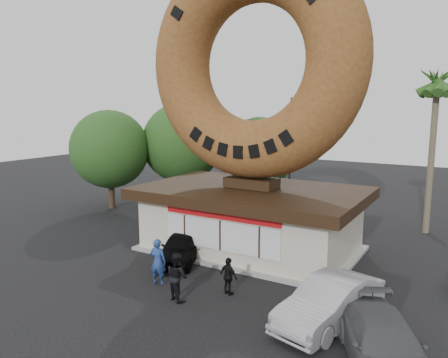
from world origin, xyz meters
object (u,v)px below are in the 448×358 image
at_px(person_right, 229,276).
at_px(car_black, 181,247).
at_px(person_center, 177,276).
at_px(car_grey, 384,345).
at_px(donut_shop, 251,217).
at_px(person_left, 158,261).
at_px(car_silver, 330,302).
at_px(street_lamp, 292,147).
at_px(giant_donut, 253,63).

height_order(person_right, car_black, person_right).
height_order(person_center, car_grey, person_center).
bearing_deg(donut_shop, car_grey, -42.39).
bearing_deg(person_left, car_black, -85.96).
xyz_separation_m(person_right, car_silver, (4.18, -0.28, 0.04)).
relative_size(street_lamp, car_grey, 1.59).
relative_size(person_center, person_right, 1.24).
bearing_deg(car_grey, donut_shop, 111.00).
height_order(donut_shop, person_right, donut_shop).
bearing_deg(car_silver, donut_shop, 150.68).
height_order(giant_donut, person_center, giant_donut).
xyz_separation_m(donut_shop, person_center, (0.32, -6.80, -0.82)).
bearing_deg(street_lamp, car_silver, -63.48).
xyz_separation_m(giant_donut, person_left, (-1.29, -6.01, -8.50)).
bearing_deg(person_right, street_lamp, -60.95).
distance_m(donut_shop, person_center, 6.85).
xyz_separation_m(donut_shop, person_right, (1.79, -5.38, -1.00)).
bearing_deg(person_right, car_grey, 178.06).
xyz_separation_m(car_silver, car_grey, (2.12, -1.72, -0.07)).
bearing_deg(donut_shop, giant_donut, 90.00).
height_order(person_right, car_silver, car_silver).
distance_m(person_left, car_grey, 9.49).
relative_size(giant_donut, car_grey, 2.26).
height_order(person_center, car_black, person_center).
bearing_deg(street_lamp, person_left, -87.98).
distance_m(street_lamp, person_left, 16.40).
bearing_deg(car_grey, car_silver, 114.31).
distance_m(car_silver, car_grey, 2.74).
bearing_deg(person_right, car_silver, -168.15).
distance_m(donut_shop, street_lamp, 10.54).
bearing_deg(person_left, car_grey, 159.60).
height_order(giant_donut, car_grey, giant_donut).
bearing_deg(car_silver, giant_donut, 150.59).
bearing_deg(person_center, car_silver, -148.17).
distance_m(donut_shop, car_black, 4.02).
relative_size(person_left, car_black, 0.47).
bearing_deg(car_silver, car_black, 177.69).
bearing_deg(donut_shop, person_left, -102.14).
distance_m(person_left, person_center, 1.79).
relative_size(person_left, person_center, 1.05).
distance_m(giant_donut, car_black, 9.60).
height_order(donut_shop, person_left, donut_shop).
distance_m(person_left, car_silver, 7.27).
bearing_deg(person_left, donut_shop, -114.11).
bearing_deg(person_center, donut_shop, -66.86).
distance_m(donut_shop, person_right, 5.75).
relative_size(person_center, car_black, 0.45).
bearing_deg(street_lamp, car_grey, -60.25).
relative_size(giant_donut, person_center, 6.03).
bearing_deg(car_black, donut_shop, 38.73).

